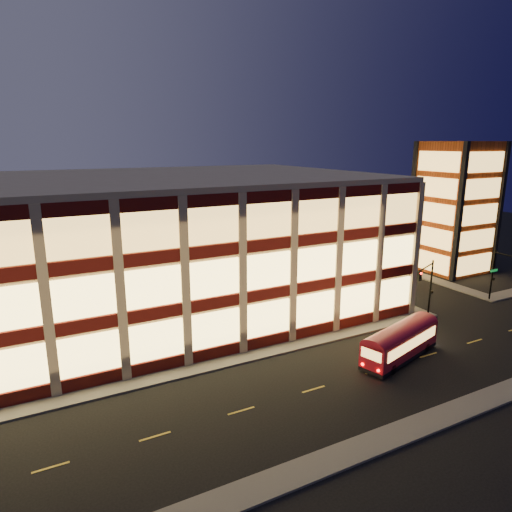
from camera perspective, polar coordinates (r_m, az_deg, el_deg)
ground at (r=38.41m, az=-3.15°, el=-13.71°), size 200.00×200.00×0.00m
sidewalk_office_south at (r=38.22m, az=-8.01°, el=-13.86°), size 54.00×2.00×0.15m
sidewalk_office_east at (r=63.16m, az=9.43°, el=-2.51°), size 2.00×30.00×0.15m
sidewalk_tower_west at (r=70.18m, az=16.62°, el=-1.24°), size 2.00×30.00×0.15m
sidewalk_near at (r=28.93m, az=8.77°, el=-24.12°), size 100.00×2.00×0.15m
office_building at (r=50.29m, az=-14.43°, el=1.40°), size 50.45×30.45×14.50m
stair_tower at (r=69.54m, az=23.58°, el=5.54°), size 8.60×8.60×18.00m
traffic_signal_far at (r=49.77m, az=20.59°, el=-2.93°), size 3.79×1.87×6.00m
traffic_signal_right at (r=58.06m, az=28.69°, el=-1.44°), size 1.20×4.37×6.00m
trolley_bus at (r=40.86m, az=17.61°, el=-10.02°), size 9.15×4.56×3.01m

